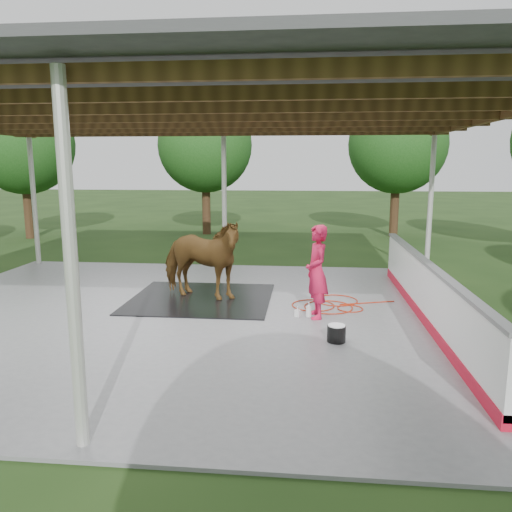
# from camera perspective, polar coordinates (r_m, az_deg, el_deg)

# --- Properties ---
(ground) EXTENTS (100.00, 100.00, 0.00)m
(ground) POSITION_cam_1_polar(r_m,az_deg,el_deg) (10.09, -7.87, -6.90)
(ground) COLOR #1E3814
(concrete_slab) EXTENTS (12.00, 10.00, 0.05)m
(concrete_slab) POSITION_cam_1_polar(r_m,az_deg,el_deg) (10.08, -7.88, -6.77)
(concrete_slab) COLOR slate
(concrete_slab) RESTS_ON ground
(pavilion_structure) EXTENTS (12.60, 10.60, 4.05)m
(pavilion_structure) POSITION_cam_1_polar(r_m,az_deg,el_deg) (9.69, -8.47, 16.10)
(pavilion_structure) COLOR beige
(pavilion_structure) RESTS_ON ground
(dasher_board) EXTENTS (0.16, 8.00, 1.15)m
(dasher_board) POSITION_cam_1_polar(r_m,az_deg,el_deg) (9.92, 18.89, -4.12)
(dasher_board) COLOR red
(dasher_board) RESTS_ON concrete_slab
(tree_belt) EXTENTS (28.00, 28.00, 5.80)m
(tree_belt) POSITION_cam_1_polar(r_m,az_deg,el_deg) (10.49, -5.57, 14.75)
(tree_belt) COLOR #382314
(tree_belt) RESTS_ON ground
(rubber_mat) EXTENTS (3.06, 2.87, 0.02)m
(rubber_mat) POSITION_cam_1_polar(r_m,az_deg,el_deg) (11.17, -6.29, -4.84)
(rubber_mat) COLOR black
(rubber_mat) RESTS_ON concrete_slab
(horse) EXTENTS (2.28, 1.55, 1.76)m
(horse) POSITION_cam_1_polar(r_m,az_deg,el_deg) (10.97, -6.38, -0.33)
(horse) COLOR brown
(horse) RESTS_ON rubber_mat
(handler) EXTENTS (0.58, 0.75, 1.81)m
(handler) POSITION_cam_1_polar(r_m,az_deg,el_deg) (9.66, 6.95, -1.80)
(handler) COLOR #D01642
(handler) RESTS_ON concrete_slab
(wash_bucket) EXTENTS (0.31, 0.31, 0.29)m
(wash_bucket) POSITION_cam_1_polar(r_m,az_deg,el_deg) (8.57, 9.18, -8.69)
(wash_bucket) COLOR black
(wash_bucket) RESTS_ON concrete_slab
(soap_bottle_a) EXTENTS (0.14, 0.14, 0.30)m
(soap_bottle_a) POSITION_cam_1_polar(r_m,az_deg,el_deg) (9.81, 6.04, -6.14)
(soap_bottle_a) COLOR silver
(soap_bottle_a) RESTS_ON concrete_slab
(soap_bottle_b) EXTENTS (0.12, 0.12, 0.21)m
(soap_bottle_b) POSITION_cam_1_polar(r_m,az_deg,el_deg) (9.84, 4.75, -6.36)
(soap_bottle_b) COLOR #338CD8
(soap_bottle_b) RESTS_ON concrete_slab
(hose_coil) EXTENTS (2.21, 1.52, 0.02)m
(hose_coil) POSITION_cam_1_polar(r_m,az_deg,el_deg) (10.73, 8.34, -5.52)
(hose_coil) COLOR #A0230B
(hose_coil) RESTS_ON concrete_slab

